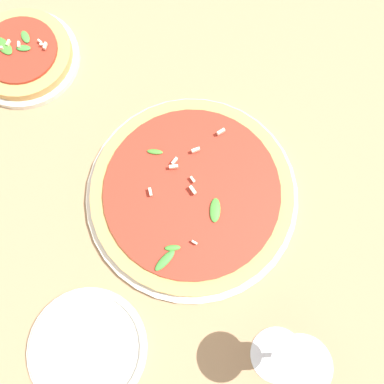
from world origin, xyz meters
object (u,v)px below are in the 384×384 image
at_px(pizza_personal_side, 23,55).
at_px(wine_glass, 293,362).
at_px(side_plate_white, 87,349).
at_px(pizza_arugula_main, 192,194).

bearing_deg(pizza_personal_side, wine_glass, 2.92).
relative_size(wine_glass, side_plate_white, 0.88).
distance_m(pizza_arugula_main, wine_glass, 0.29).
bearing_deg(pizza_arugula_main, side_plate_white, -71.02).
bearing_deg(side_plate_white, pizza_arugula_main, 108.98).
xyz_separation_m(pizza_personal_side, wine_glass, (0.66, 0.03, 0.09)).
bearing_deg(wine_glass, side_plate_white, -129.37).
distance_m(pizza_arugula_main, pizza_personal_side, 0.39).
distance_m(pizza_personal_side, wine_glass, 0.67).
height_order(pizza_personal_side, side_plate_white, pizza_personal_side).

